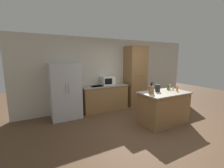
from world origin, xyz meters
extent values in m
plane|color=brown|center=(0.00, 0.00, 0.00)|extent=(14.00, 14.00, 0.00)
cube|color=beige|center=(0.00, 2.33, 1.30)|extent=(7.20, 0.06, 2.60)
cube|color=#B7BABC|center=(-2.03, 1.94, 0.86)|extent=(0.89, 0.73, 1.73)
cylinder|color=silver|center=(-2.07, 1.56, 1.00)|extent=(0.02, 0.02, 0.30)
cylinder|color=silver|center=(-1.99, 1.56, 1.00)|extent=(0.02, 0.02, 0.30)
cube|color=olive|center=(-0.62, 2.01, 0.44)|extent=(1.65, 0.58, 0.87)
cube|color=gray|center=(-0.62, 2.01, 0.89)|extent=(1.69, 0.62, 0.03)
cube|color=#9EA0A3|center=(-0.92, 2.01, 0.90)|extent=(0.44, 0.34, 0.01)
cube|color=olive|center=(0.74, 2.00, 1.17)|extent=(0.77, 0.60, 2.33)
sphere|color=black|center=(0.65, 1.69, 1.21)|extent=(0.02, 0.02, 0.02)
sphere|color=black|center=(0.83, 1.69, 1.21)|extent=(0.02, 0.02, 0.02)
cube|color=olive|center=(0.39, 0.17, 0.44)|extent=(1.35, 0.77, 0.88)
cube|color=gray|center=(0.39, 0.17, 0.90)|extent=(1.41, 0.83, 0.03)
cube|color=white|center=(-0.45, 2.10, 1.06)|extent=(0.48, 0.37, 0.30)
cube|color=black|center=(-0.51, 1.91, 1.06)|extent=(0.29, 0.01, 0.21)
cube|color=olive|center=(-0.08, 0.20, 1.02)|extent=(0.12, 0.08, 0.22)
cylinder|color=black|center=(-0.12, 0.19, 1.17)|extent=(0.02, 0.02, 0.08)
cylinder|color=black|center=(-0.10, 0.19, 1.19)|extent=(0.02, 0.02, 0.11)
cylinder|color=black|center=(-0.08, 0.19, 1.18)|extent=(0.02, 0.02, 0.10)
cylinder|color=black|center=(-0.06, 0.21, 1.18)|extent=(0.02, 0.02, 0.09)
cylinder|color=black|center=(-0.04, 0.19, 1.19)|extent=(0.02, 0.02, 0.11)
cylinder|color=gold|center=(0.83, 0.23, 0.96)|extent=(0.04, 0.04, 0.08)
cylinder|color=silver|center=(0.83, 0.23, 1.01)|extent=(0.03, 0.03, 0.02)
cylinder|color=#337033|center=(0.73, 0.34, 0.97)|extent=(0.06, 0.06, 0.11)
cylinder|color=black|center=(0.73, 0.34, 1.04)|extent=(0.04, 0.04, 0.02)
cylinder|color=gold|center=(0.81, 0.35, 0.99)|extent=(0.05, 0.05, 0.14)
cylinder|color=#E5DB4C|center=(0.81, 0.35, 1.07)|extent=(0.04, 0.04, 0.03)
cylinder|color=orange|center=(0.82, 0.08, 0.97)|extent=(0.05, 0.05, 0.12)
cylinder|color=red|center=(0.82, 0.08, 1.05)|extent=(0.04, 0.04, 0.03)
cylinder|color=#232326|center=(0.26, 0.30, 1.02)|extent=(0.14, 0.14, 0.21)
sphere|color=#262628|center=(0.26, 0.30, 1.14)|extent=(0.02, 0.02, 0.02)
camera|label=1|loc=(-2.92, -2.80, 1.87)|focal=24.00mm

